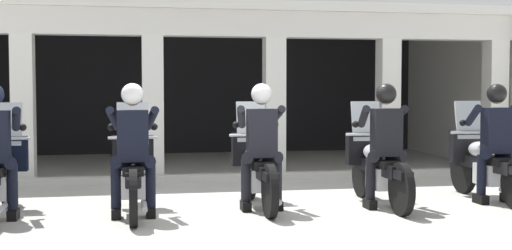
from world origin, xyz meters
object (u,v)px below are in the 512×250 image
object	(u,v)px
police_officer_left	(133,138)
police_officer_right	(385,135)
motorcycle_left	(133,173)
police_officer_far_right	(496,133)
motorcycle_right	(377,166)
motorcycle_center	(257,168)
motorcycle_far_right	(484,163)
police_officer_center	(261,135)

from	to	relation	value
police_officer_left	police_officer_right	xyz separation A→B (m)	(3.15, 0.08, 0.00)
motorcycle_left	police_officer_far_right	xyz separation A→B (m)	(4.72, -0.11, 0.44)
motorcycle_right	police_officer_far_right	bearing A→B (deg)	-14.07
police_officer_right	motorcycle_center	bearing A→B (deg)	157.72
motorcycle_far_right	motorcycle_left	bearing A→B (deg)	174.56
police_officer_far_right	motorcycle_left	bearing A→B (deg)	171.12
motorcycle_left	motorcycle_right	xyz separation A→B (m)	(3.15, 0.08, 0.00)
police_officer_center	police_officer_right	world-z (taller)	same
motorcycle_left	police_officer_right	distance (m)	3.18
motorcycle_left	police_officer_center	size ratio (longest dim) A/B	1.29
motorcycle_left	police_officer_far_right	size ratio (longest dim) A/B	1.29
motorcycle_right	police_officer_far_right	distance (m)	1.64
police_officer_center	motorcycle_far_right	bearing A→B (deg)	-2.41
motorcycle_far_right	police_officer_far_right	distance (m)	0.52
police_officer_right	motorcycle_right	bearing A→B (deg)	82.40
motorcycle_far_right	police_officer_left	bearing A→B (deg)	177.98
police_officer_left	police_officer_center	bearing A→B (deg)	1.79
motorcycle_left	police_officer_left	xyz separation A→B (m)	(-0.00, -0.28, 0.44)
motorcycle_center	motorcycle_right	distance (m)	1.58
police_officer_left	motorcycle_right	world-z (taller)	police_officer_left
motorcycle_left	motorcycle_right	size ratio (longest dim) A/B	1.00
police_officer_right	police_officer_far_right	bearing A→B (deg)	-3.78
motorcycle_center	police_officer_right	distance (m)	1.69
motorcycle_left	police_officer_right	size ratio (longest dim) A/B	1.29
police_officer_right	police_officer_left	bearing A→B (deg)	174.04
motorcycle_right	police_officer_right	xyz separation A→B (m)	(-0.00, -0.28, 0.44)
motorcycle_left	police_officer_right	world-z (taller)	police_officer_right
motorcycle_left	motorcycle_right	world-z (taller)	same
motorcycle_center	motorcycle_right	bearing A→B (deg)	-11.80
police_officer_right	police_officer_center	bearing A→B (deg)	167.72
motorcycle_left	police_officer_center	xyz separation A→B (m)	(1.57, -0.07, 0.44)
police_officer_right	motorcycle_far_right	bearing A→B (deg)	6.27
motorcycle_right	motorcycle_left	bearing A→B (deg)	174.04
motorcycle_left	police_officer_left	distance (m)	0.52
motorcycle_center	police_officer_far_right	size ratio (longest dim) A/B	1.29
police_officer_center	motorcycle_left	bearing A→B (deg)	170.53
motorcycle_right	police_officer_far_right	size ratio (longest dim) A/B	1.29
police_officer_right	motorcycle_far_right	distance (m)	1.68
police_officer_left	motorcycle_center	bearing A→B (deg)	11.58
motorcycle_center	police_officer_far_right	world-z (taller)	police_officer_far_right
motorcycle_center	police_officer_far_right	bearing A→B (deg)	-12.70
police_officer_center	motorcycle_right	xyz separation A→B (m)	(1.58, 0.15, -0.44)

